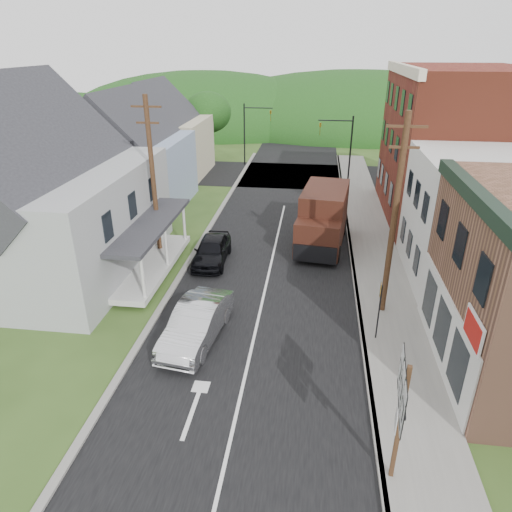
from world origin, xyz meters
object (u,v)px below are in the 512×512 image
(dark_sedan, at_px, (212,250))
(delivery_van, at_px, (323,218))
(route_sign_cluster, at_px, (401,407))
(warning_sign, at_px, (380,303))
(silver_sedan, at_px, (197,324))

(dark_sedan, height_order, delivery_van, delivery_van)
(dark_sedan, relative_size, route_sign_cluster, 1.13)
(delivery_van, relative_size, warning_sign, 2.45)
(dark_sedan, height_order, warning_sign, warning_sign)
(route_sign_cluster, distance_m, warning_sign, 6.83)
(silver_sedan, xyz_separation_m, dark_sedan, (-1.01, 7.42, -0.06))
(route_sign_cluster, relative_size, warning_sign, 1.46)
(silver_sedan, distance_m, delivery_van, 11.85)
(delivery_van, bearing_deg, warning_sign, -69.89)
(delivery_van, distance_m, warning_sign, 9.96)
(silver_sedan, xyz_separation_m, delivery_van, (5.14, 10.63, 0.95))
(silver_sedan, height_order, route_sign_cluster, route_sign_cluster)
(route_sign_cluster, bearing_deg, warning_sign, 94.30)
(silver_sedan, bearing_deg, dark_sedan, 105.06)
(silver_sedan, bearing_deg, delivery_van, 71.53)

